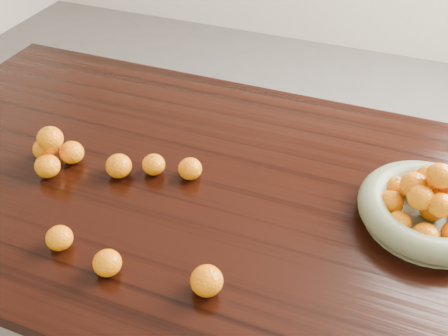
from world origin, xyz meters
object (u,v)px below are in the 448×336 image
(dining_table, at_px, (238,217))
(loose_orange_0, at_px, (154,165))
(fruit_bowl, at_px, (430,207))
(orange_pyramid, at_px, (54,151))

(dining_table, bearing_deg, loose_orange_0, -177.09)
(dining_table, xyz_separation_m, fruit_bowl, (0.44, 0.06, 0.13))
(fruit_bowl, relative_size, orange_pyramid, 2.32)
(fruit_bowl, bearing_deg, orange_pyramid, -171.63)
(fruit_bowl, relative_size, loose_orange_0, 5.39)
(dining_table, distance_m, loose_orange_0, 0.25)
(fruit_bowl, distance_m, orange_pyramid, 0.92)
(dining_table, distance_m, fruit_bowl, 0.46)
(orange_pyramid, relative_size, loose_orange_0, 2.32)
(dining_table, bearing_deg, orange_pyramid, -171.18)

